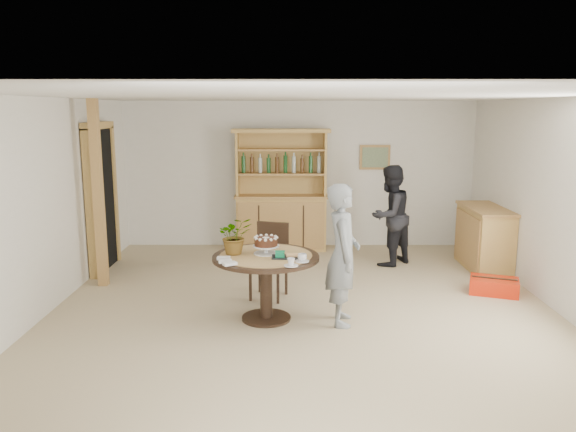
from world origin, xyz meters
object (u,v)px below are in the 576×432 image
at_px(sideboard, 484,238).
at_px(red_suitcase, 494,286).
at_px(hutch, 281,209).
at_px(dining_table, 266,268).
at_px(dining_chair, 270,255).
at_px(teen_boy, 343,255).
at_px(adult_person, 390,216).

height_order(sideboard, red_suitcase, sideboard).
xyz_separation_m(hutch, dining_table, (-0.13, -3.30, -0.08)).
bearing_deg(hutch, dining_chair, -92.47).
xyz_separation_m(sideboard, dining_table, (-3.17, -2.06, 0.13)).
height_order(teen_boy, red_suitcase, teen_boy).
distance_m(sideboard, adult_person, 1.43).
xyz_separation_m(dining_chair, teen_boy, (0.83, -0.93, 0.25)).
bearing_deg(adult_person, sideboard, 127.33).
distance_m(sideboard, dining_table, 3.78).
xyz_separation_m(hutch, dining_chair, (-0.11, -2.48, -0.15)).
height_order(sideboard, adult_person, adult_person).
bearing_deg(dining_table, teen_boy, -6.71).
bearing_deg(teen_boy, hutch, 14.36).
bearing_deg(sideboard, hutch, 157.79).
xyz_separation_m(dining_chair, adult_person, (1.77, 1.47, 0.23)).
bearing_deg(sideboard, red_suitcase, -101.82).
relative_size(hutch, teen_boy, 1.29).
height_order(dining_table, adult_person, adult_person).
bearing_deg(red_suitcase, dining_table, -142.94).
height_order(teen_boy, adult_person, teen_boy).
bearing_deg(teen_boy, red_suitcase, -61.53).
relative_size(sideboard, dining_chair, 1.33).
bearing_deg(dining_table, sideboard, 33.07).
distance_m(hutch, dining_table, 3.31).
xyz_separation_m(dining_table, teen_boy, (0.85, -0.10, 0.18)).
bearing_deg(dining_chair, red_suitcase, 17.80).
xyz_separation_m(dining_table, red_suitcase, (2.93, 0.92, -0.50)).
distance_m(dining_table, teen_boy, 0.88).
relative_size(dining_chair, adult_person, 0.61).
bearing_deg(dining_chair, dining_table, -75.51).
height_order(hutch, dining_chair, hutch).
height_order(adult_person, red_suitcase, adult_person).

